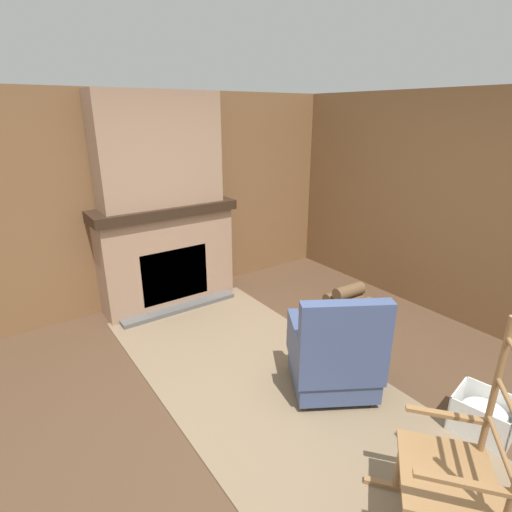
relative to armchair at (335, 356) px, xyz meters
name	(u,v)px	position (x,y,z in m)	size (l,w,h in m)	color
ground_plane	(283,402)	(-0.14, -0.42, -0.35)	(14.00, 14.00, 0.00)	#4C3523
wood_panel_wall_left	(155,201)	(-2.64, -0.42, 0.90)	(0.06, 5.55, 2.50)	brown
wood_panel_wall_back	(472,213)	(-0.12, 2.08, 0.90)	(5.55, 0.09, 2.50)	brown
fireplace_hearth	(167,256)	(-2.38, -0.42, 0.27)	(0.64, 1.68, 1.24)	#9E7A60
chimney_breast	(158,150)	(-2.40, -0.42, 1.51)	(0.38, 1.39, 1.23)	#9E7A60
area_rug	(267,383)	(-0.40, -0.39, -0.34)	(3.73, 1.72, 0.01)	#7A664C
armchair	(335,356)	(0.00, 0.00, 0.00)	(0.91, 0.93, 0.96)	#3D4C75
rocking_chair	(456,477)	(1.24, -0.37, 0.08)	(0.93, 0.89, 1.30)	olive
firewood_stack	(348,299)	(-1.00, 1.28, -0.24)	(0.50, 0.43, 0.30)	brown
laundry_basket	(484,415)	(0.96, 0.58, -0.20)	(0.46, 0.42, 0.30)	white
oil_lamp_vase	(112,202)	(-2.44, -0.98, 0.98)	(0.12, 0.12, 0.25)	#47708E
storage_case	(203,193)	(-2.44, 0.13, 0.96)	(0.18, 0.25, 0.15)	gray
decorative_plate_on_mantel	(158,194)	(-2.46, -0.45, 1.00)	(0.06, 0.23, 0.23)	gold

